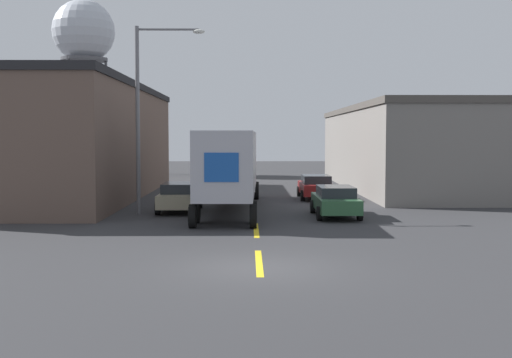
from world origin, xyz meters
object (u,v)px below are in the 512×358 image
object	(u,v)px
semi_truck	(231,164)
street_lamp	(146,105)
parked_car_right_far	(316,186)
parked_car_left_far	(180,196)
parked_car_right_mid	(335,201)
water_tower	(84,33)

from	to	relation	value
semi_truck	street_lamp	bearing A→B (deg)	-154.28
parked_car_right_far	street_lamp	distance (m)	12.49
semi_truck	parked_car_left_far	distance (m)	3.07
parked_car_right_mid	street_lamp	bearing A→B (deg)	172.93
semi_truck	street_lamp	size ratio (longest dim) A/B	1.71
parked_car_right_far	semi_truck	bearing A→B (deg)	-130.70
water_tower	parked_car_right_mid	bearing A→B (deg)	-60.24
parked_car_left_far	water_tower	distance (m)	38.75
parked_car_right_far	street_lamp	xyz separation A→B (m)	(-8.91, -7.53, 4.44)
semi_truck	water_tower	world-z (taller)	water_tower
street_lamp	parked_car_right_mid	bearing A→B (deg)	-7.07
parked_car_right_mid	semi_truck	bearing A→B (deg)	149.37
parked_car_left_far	semi_truck	bearing A→B (deg)	14.74
semi_truck	parked_car_right_mid	distance (m)	5.94
parked_car_left_far	water_tower	size ratio (longest dim) A/B	0.27
parked_car_right_far	parked_car_left_far	world-z (taller)	same
semi_truck	parked_car_right_far	bearing A→B (deg)	50.62
water_tower	street_lamp	bearing A→B (deg)	-71.47
parked_car_right_mid	water_tower	xyz separation A→B (m)	(-20.65, 36.11, 13.46)
water_tower	parked_car_right_far	bearing A→B (deg)	-53.07
semi_truck	parked_car_right_far	xyz separation A→B (m)	(4.92, 5.72, -1.60)
semi_truck	parked_car_right_far	size ratio (longest dim) A/B	3.25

